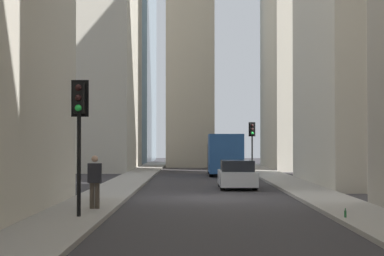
{
  "coord_description": "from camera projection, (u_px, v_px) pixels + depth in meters",
  "views": [
    {
      "loc": [
        -28.57,
        0.78,
        2.36
      ],
      "look_at": [
        16.11,
        0.86,
        3.23
      ],
      "focal_mm": 64.17,
      "sensor_mm": 36.0,
      "label": 1
    }
  ],
  "objects": [
    {
      "name": "sidewalk_left",
      "position": [
        320.0,
        196.0,
        28.51
      ],
      "size": [
        90.0,
        2.2,
        0.14
      ],
      "primitive_type": "cube",
      "color": "gray",
      "rests_on": "ground_plane"
    },
    {
      "name": "pedestrian",
      "position": [
        95.0,
        180.0,
        22.62
      ],
      "size": [
        0.26,
        0.44,
        1.75
      ],
      "color": "#473D33",
      "rests_on": "sidewalk_right"
    },
    {
      "name": "delivery_truck",
      "position": [
        225.0,
        154.0,
        47.5
      ],
      "size": [
        6.46,
        2.25,
        2.84
      ],
      "color": "#285699",
      "rests_on": "ground_plane"
    },
    {
      "name": "sedan_silver",
      "position": [
        237.0,
        175.0,
        34.17
      ],
      "size": [
        4.3,
        1.78,
        1.42
      ],
      "color": "#B7BABF",
      "rests_on": "ground_plane"
    },
    {
      "name": "traffic_light_midblock",
      "position": [
        252.0,
        135.0,
        52.81
      ],
      "size": [
        0.43,
        0.52,
        3.7
      ],
      "color": "black",
      "rests_on": "sidewalk_left"
    },
    {
      "name": "ground_plane",
      "position": [
        212.0,
        198.0,
        28.52
      ],
      "size": [
        135.0,
        135.0,
        0.0
      ],
      "primitive_type": "plane",
      "color": "#302D30"
    },
    {
      "name": "traffic_light_foreground",
      "position": [
        79.0,
        116.0,
        20.29
      ],
      "size": [
        0.43,
        0.52,
        4.05
      ],
      "color": "black",
      "rests_on": "sidewalk_right"
    },
    {
      "name": "building_right_far",
      "position": [
        76.0,
        5.0,
        57.11
      ],
      "size": [
        14.74,
        10.5,
        27.51
      ],
      "color": "beige",
      "rests_on": "ground_plane"
    },
    {
      "name": "discarded_bottle",
      "position": [
        345.0,
        214.0,
        19.97
      ],
      "size": [
        0.07,
        0.07,
        0.27
      ],
      "color": "#236033",
      "rests_on": "sidewalk_left"
    },
    {
      "name": "sidewalk_right",
      "position": [
        104.0,
        196.0,
        28.53
      ],
      "size": [
        90.0,
        2.2,
        0.14
      ],
      "primitive_type": "cube",
      "color": "gray",
      "rests_on": "ground_plane"
    }
  ]
}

